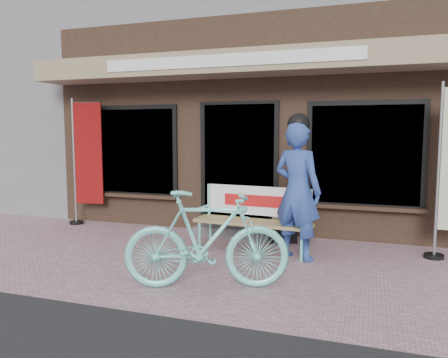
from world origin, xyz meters
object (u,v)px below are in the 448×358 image
(bicycle, at_px, (207,240))
(menu_stand, at_px, (283,215))
(person, at_px, (297,188))
(nobori_red, at_px, (86,160))
(bench, at_px, (255,213))

(bicycle, relative_size, menu_stand, 2.10)
(person, xyz_separation_m, nobori_red, (-4.01, 0.96, 0.23))
(person, bearing_deg, bicycle, -96.84)
(bench, xyz_separation_m, person, (0.64, -0.24, 0.42))
(menu_stand, bearing_deg, bicycle, -122.41)
(bicycle, bearing_deg, person, -46.97)
(bench, bearing_deg, menu_stand, 61.87)
(bicycle, bearing_deg, menu_stand, -30.40)
(nobori_red, bearing_deg, person, -23.43)
(nobori_red, distance_m, menu_stand, 3.76)
(bicycle, distance_m, menu_stand, 2.20)
(bench, distance_m, menu_stand, 0.60)
(bench, relative_size, bicycle, 0.96)
(nobori_red, bearing_deg, bench, -22.06)
(person, relative_size, menu_stand, 2.28)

